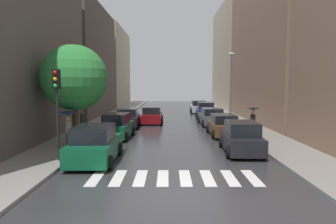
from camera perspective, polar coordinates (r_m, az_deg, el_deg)
ground_plane at (r=34.46m, az=0.38°, el=-1.22°), size 28.00×72.00×0.04m
sidewalk_left at (r=35.02m, az=-10.32°, el=-1.05°), size 3.00×72.00×0.15m
sidewalk_right at (r=35.11m, az=11.05°, el=-1.04°), size 3.00×72.00×0.15m
crosswalk_stripes at (r=12.75m, az=1.09°, el=-12.00°), size 6.75×2.20×0.01m
building_left_mid at (r=39.28m, az=-16.12°, el=8.87°), size 6.00×16.22×12.99m
building_left_far at (r=56.33m, az=-11.14°, el=7.93°), size 6.00×16.90×13.32m
building_right_mid at (r=34.12m, az=20.17°, el=17.36°), size 6.00×19.01×22.38m
building_right_far at (r=51.22m, az=12.84°, el=9.70°), size 6.00×15.82×16.01m
parked_car_left_nearest at (r=15.54m, az=-13.30°, el=-5.89°), size 2.19×4.58×1.79m
parked_car_left_second at (r=22.00m, az=-9.40°, el=-2.68°), size 2.16×4.11×1.75m
parked_car_left_third at (r=27.58m, az=-7.38°, el=-1.14°), size 2.10×4.71×1.69m
parked_car_right_nearest at (r=17.49m, az=13.28°, el=-4.74°), size 2.16×4.31×1.75m
parked_car_right_second at (r=23.10m, az=10.06°, el=-2.49°), size 2.05×4.32×1.59m
parked_car_right_third at (r=29.08m, az=7.95°, el=-0.91°), size 2.21×4.79×1.58m
parked_car_right_fourth at (r=34.85m, az=6.87°, el=0.23°), size 2.22×4.23×1.81m
parked_car_right_fifth at (r=41.57m, az=5.61°, el=0.92°), size 2.22×4.42×1.64m
car_midroad at (r=30.01m, az=-2.99°, el=-0.66°), size 2.10×4.37×1.63m
pedestrian_foreground at (r=22.66m, az=-15.53°, el=-0.67°), size 0.91×0.91×2.01m
pedestrian_near_tree at (r=23.62m, az=15.34°, el=-0.44°), size 1.05×1.05×1.90m
pedestrian_by_kerb at (r=18.64m, az=-17.95°, el=-1.60°), size 1.07×1.07×2.05m
street_tree_left at (r=19.62m, az=-16.87°, el=6.00°), size 3.98×3.98×6.00m
traffic_light_left_corner at (r=15.41m, az=-19.80°, el=3.05°), size 0.30×0.42×4.30m
lamp_post_right at (r=29.30m, az=11.43°, el=5.34°), size 0.60×0.28×6.53m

